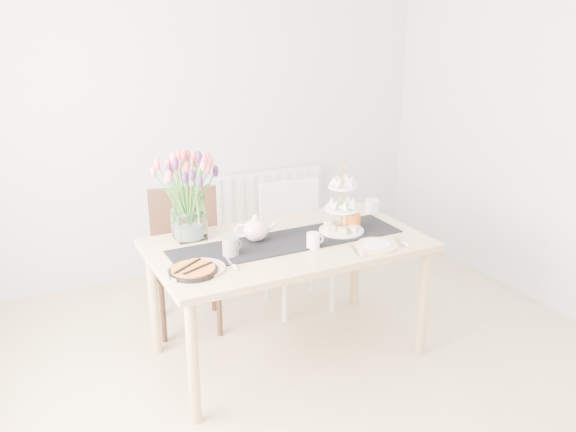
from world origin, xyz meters
name	(u,v)px	position (x,y,z in m)	size (l,w,h in m)	color
room_shell	(347,181)	(0.00, 0.00, 1.30)	(4.50, 4.50, 4.50)	tan
radiator	(256,208)	(0.50, 2.19, 0.45)	(1.20, 0.08, 0.60)	white
dining_table	(288,254)	(0.04, 0.69, 0.67)	(1.60, 0.90, 0.75)	tan
chair_brown	(186,247)	(-0.37, 1.39, 0.54)	(0.55, 0.55, 0.92)	#361F13
chair_white	(295,235)	(0.41, 1.31, 0.52)	(0.48, 0.48, 0.89)	silver
table_runner	(288,241)	(0.04, 0.69, 0.75)	(1.40, 0.35, 0.01)	black
tulip_vase	(187,182)	(-0.45, 1.01, 1.09)	(0.63, 0.63, 0.54)	silver
cake_stand	(342,215)	(0.41, 0.68, 0.87)	(0.27, 0.27, 0.40)	gold
teapot	(256,230)	(-0.13, 0.78, 0.82)	(0.24, 0.19, 0.15)	white
cream_jug	(372,207)	(0.78, 0.90, 0.80)	(0.09, 0.09, 0.09)	silver
tart_tin	(193,271)	(-0.60, 0.51, 0.76)	(0.26, 0.26, 0.03)	black
mug_grey	(231,247)	(-0.34, 0.64, 0.80)	(0.09, 0.09, 0.11)	slate
mug_white	(313,241)	(0.13, 0.54, 0.79)	(0.08, 0.08, 0.09)	white
mug_orange	(353,222)	(0.49, 0.69, 0.80)	(0.09, 0.09, 0.11)	#CA5A16
plate_left	(201,269)	(-0.55, 0.54, 0.76)	(0.26, 0.26, 0.01)	silver
plate_right	(377,245)	(0.47, 0.40, 0.76)	(0.24, 0.24, 0.01)	white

